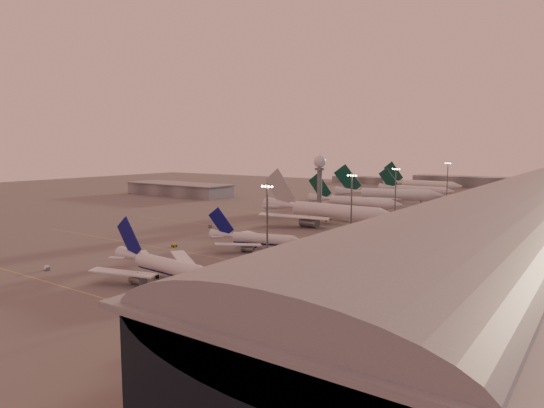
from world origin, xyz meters
The scene contains 26 objects.
ground centered at (0.00, 0.00, 0.00)m, with size 700.00×700.00×0.00m, color #5D5A5A.
taxiway_markings centered at (30.00, 56.00, 0.01)m, with size 180.00×185.25×0.02m.
terminal centered at (107.88, 110.09, 10.52)m, with size 57.00×362.00×23.04m.
hangar centered at (-120.00, 140.00, 4.32)m, with size 82.00×27.00×8.50m.
radar_tower centered at (5.00, 120.00, 20.95)m, with size 6.40×6.40×31.10m.
mast_a centered at (58.00, 0.00, 13.74)m, with size 3.60×0.56×25.00m.
mast_b centered at (55.00, 55.00, 13.74)m, with size 3.60×0.56×25.00m.
mast_c centered at (50.00, 110.00, 13.74)m, with size 3.60×0.56×25.00m.
mast_d centered at (48.00, 200.00, 13.74)m, with size 3.60×0.56×25.00m.
distant_horizon centered at (2.62, 325.14, 3.89)m, with size 165.00×37.50×9.00m.
narrowbody_near centered at (35.70, -15.90, 3.03)m, with size 38.32×30.52×14.97m.
narrowbody_mid centered at (32.62, 28.50, 2.72)m, with size 33.61×26.45×13.45m.
widebody_white centered at (26.83, 88.51, 4.15)m, with size 68.14×54.52×23.95m.
greentail_a centered at (17.28, 135.58, 3.48)m, with size 54.31×43.86×19.73m.
greentail_b centered at (19.40, 177.98, 4.15)m, with size 62.75×49.91×23.51m.
greentail_c centered at (19.40, 227.53, 3.41)m, with size 53.21×42.99×19.33m.
greentail_d centered at (10.99, 266.21, 3.99)m, with size 62.15×50.03×22.57m.
gsv_truck_a centered at (3.48, -28.68, 1.28)m, with size 6.32×2.56×2.52m.
gsv_catering_a centered at (51.74, -8.52, 1.83)m, with size 4.87×3.79×3.66m.
gsv_tug_mid centered at (8.76, 13.77, 0.49)m, with size 3.77×2.86×0.96m.
gsv_truck_b centered at (39.19, 32.56, 1.15)m, with size 5.93×4.10×2.26m.
gsv_truck_c centered at (-8.10, 50.71, 1.27)m, with size 6.55×3.79×2.50m.
gsv_catering_b centered at (69.44, 77.52, 2.02)m, with size 4.95×2.41×4.04m.
gsv_tug_far centered at (21.66, 109.11, 0.52)m, with size 4.06×3.92×1.01m.
gsv_truck_d centered at (-29.97, 135.28, 1.02)m, with size 3.18×5.23×1.99m.
gsv_tug_hangar centered at (38.97, 146.64, 0.51)m, with size 3.60×2.35×0.98m.
Camera 1 is at (130.14, -99.84, 34.31)m, focal length 32.00 mm.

